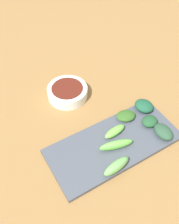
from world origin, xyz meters
name	(u,v)px	position (x,y,z in m)	size (l,w,h in m)	color
tabletop	(98,128)	(0.00, 0.00, 0.01)	(2.10, 2.10, 0.02)	olive
sauce_bowl	(68,92)	(-0.16, -0.02, 0.04)	(0.13, 0.13, 0.04)	white
serving_plate	(115,143)	(0.08, 0.00, 0.03)	(0.17, 0.38, 0.01)	#434954
broccoli_leafy_0	(126,116)	(0.03, 0.08, 0.04)	(0.05, 0.06, 0.02)	#2F5921
broccoli_stalk_1	(116,166)	(0.15, -0.04, 0.05)	(0.03, 0.08, 0.03)	#66A757
broccoli_leafy_2	(163,132)	(0.13, 0.14, 0.05)	(0.06, 0.04, 0.03)	#294A34
broccoli_stalk_3	(115,131)	(0.06, 0.02, 0.04)	(0.03, 0.07, 0.02)	#6AB646
broccoli_stalk_4	(116,145)	(0.10, -0.01, 0.05)	(0.02, 0.10, 0.03)	#61B647
broccoli_leafy_5	(144,106)	(0.02, 0.15, 0.05)	(0.06, 0.05, 0.03)	#1A4C34
broccoli_leafy_6	(150,121)	(0.08, 0.13, 0.04)	(0.04, 0.05, 0.02)	#1F4B2A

